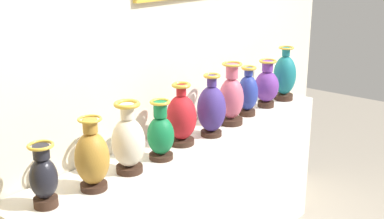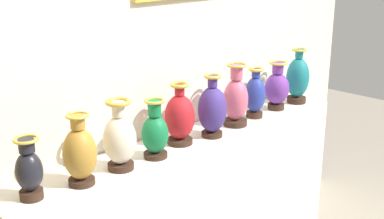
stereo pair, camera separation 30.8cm
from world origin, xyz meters
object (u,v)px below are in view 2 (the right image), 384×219
vase_onyx (29,171)px  vase_ochre (80,154)px  vase_ivory (120,139)px  vase_cobalt (255,95)px  vase_teal (298,79)px  vase_violet (277,88)px  vase_crimson (180,117)px  vase_emerald (155,133)px  vase_indigo (212,109)px  vase_rose (236,99)px

vase_onyx → vase_ochre: bearing=-8.1°
vase_ivory → vase_cobalt: bearing=1.8°
vase_teal → vase_violet: bearing=177.6°
vase_ochre → vase_teal: (1.93, 0.04, 0.02)m
vase_crimson → vase_onyx: bearing=-179.2°
vase_onyx → vase_teal: 2.18m
vase_ochre → vase_teal: vase_teal is taller
vase_ivory → vase_crimson: 0.48m
vase_emerald → vase_indigo: vase_indigo is taller
vase_ivory → vase_crimson: size_ratio=1.02×
vase_cobalt → vase_rose: bearing=-176.5°
vase_ivory → vase_teal: (1.68, 0.03, 0.02)m
vase_teal → vase_indigo: bearing=-177.8°
vase_cobalt → vase_teal: (0.50, -0.01, 0.02)m
vase_ivory → vase_violet: (1.44, 0.04, -0.01)m
vase_rose → vase_teal: bearing=0.4°
vase_indigo → vase_violet: (0.74, 0.05, -0.01)m
vase_rose → vase_teal: size_ratio=1.00×
vase_cobalt → vase_ochre: bearing=-178.2°
vase_emerald → vase_violet: (1.20, 0.05, 0.01)m
vase_emerald → vase_teal: vase_teal is taller
vase_ochre → vase_indigo: 0.95m
vase_ivory → vase_crimson: vase_ivory is taller
vase_ivory → vase_indigo: 0.70m
vase_ivory → vase_violet: size_ratio=1.09×
vase_emerald → vase_violet: size_ratio=0.96×
vase_ochre → vase_emerald: vase_ochre is taller
vase_rose → vase_ochre: bearing=-178.5°
vase_ochre → vase_emerald: size_ratio=1.08×
vase_indigo → vase_rose: bearing=7.1°
vase_teal → vase_rose: bearing=-179.6°
vase_rose → vase_teal: 0.72m
vase_cobalt → vase_ivory: bearing=-178.2°
vase_emerald → vase_teal: 1.45m
vase_rose → vase_teal: vase_rose is taller
vase_emerald → vase_violet: bearing=2.3°
vase_teal → vase_cobalt: bearing=179.0°
vase_indigo → vase_rose: size_ratio=0.95×
vase_ochre → vase_teal: size_ratio=0.89×
vase_ochre → vase_violet: 1.69m
vase_onyx → vase_rose: vase_rose is taller
vase_ivory → vase_ochre: bearing=-178.2°
vase_onyx → vase_ochre: size_ratio=0.83×
vase_violet → vase_ivory: bearing=-178.5°
vase_rose → vase_onyx: bearing=179.8°
vase_crimson → vase_violet: vase_crimson is taller
vase_emerald → vase_onyx: bearing=177.0°
vase_violet → vase_teal: bearing=-2.4°
vase_ivory → vase_crimson: bearing=5.1°
vase_onyx → vase_teal: (2.18, -0.00, 0.04)m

